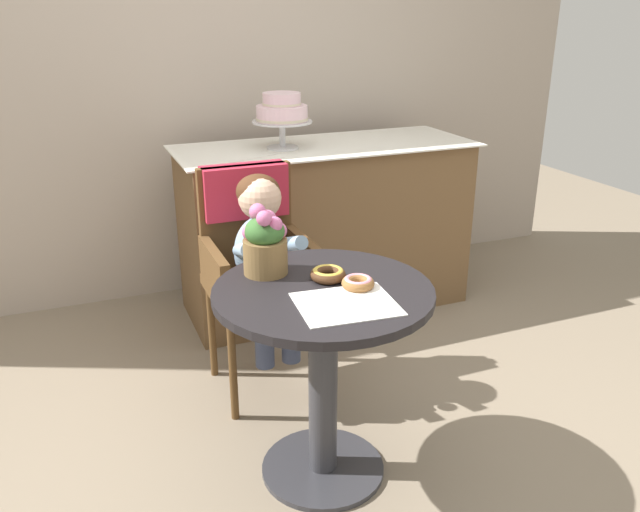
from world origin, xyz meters
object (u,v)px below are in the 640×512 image
at_px(seated_child, 263,247).
at_px(flower_vase, 265,241).
at_px(tiered_cake_stand, 282,112).
at_px(wicker_chair, 253,243).
at_px(donut_front, 358,282).
at_px(donut_mid, 328,274).
at_px(cafe_table, 323,346).

height_order(seated_child, flower_vase, seated_child).
distance_m(flower_vase, tiered_cake_stand, 1.22).
bearing_deg(wicker_chair, seated_child, -96.01).
bearing_deg(donut_front, donut_mid, 121.26).
relative_size(seated_child, tiered_cake_stand, 2.42).
bearing_deg(wicker_chair, flower_vase, -107.18).
relative_size(seated_child, flower_vase, 3.04).
height_order(cafe_table, wicker_chair, wicker_chair).
bearing_deg(donut_mid, tiered_cake_stand, 77.60).
height_order(wicker_chair, seated_child, seated_child).
distance_m(cafe_table, seated_child, 0.58).
height_order(donut_front, tiered_cake_stand, tiered_cake_stand).
relative_size(flower_vase, tiered_cake_stand, 0.80).
relative_size(wicker_chair, seated_child, 1.31).
bearing_deg(cafe_table, flower_vase, 124.18).
bearing_deg(flower_vase, seated_child, 74.15).
bearing_deg(flower_vase, donut_mid, -37.63).
relative_size(donut_front, donut_mid, 0.89).
bearing_deg(donut_front, flower_vase, 134.95).
xyz_separation_m(cafe_table, seated_child, (-0.03, 0.55, 0.17)).
bearing_deg(cafe_table, donut_front, -22.07).
xyz_separation_m(wicker_chair, donut_front, (0.13, -0.75, 0.10)).
relative_size(wicker_chair, donut_front, 8.97).
xyz_separation_m(cafe_table, donut_front, (0.10, -0.04, 0.23)).
xyz_separation_m(cafe_table, flower_vase, (-0.13, 0.19, 0.32)).
relative_size(cafe_table, tiered_cake_stand, 2.40).
xyz_separation_m(donut_mid, tiered_cake_stand, (0.27, 1.24, 0.34)).
bearing_deg(wicker_chair, donut_mid, -89.66).
distance_m(cafe_table, flower_vase, 0.40).
distance_m(donut_mid, tiered_cake_stand, 1.31).
bearing_deg(donut_front, cafe_table, 157.93).
bearing_deg(donut_front, wicker_chair, 100.14).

